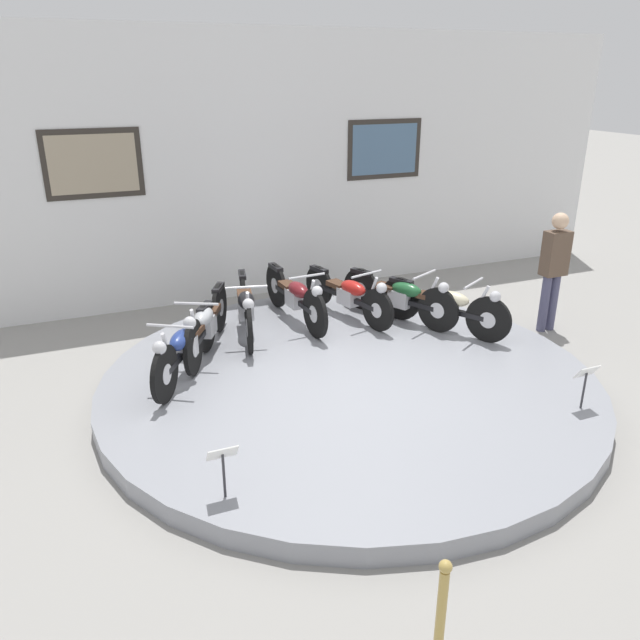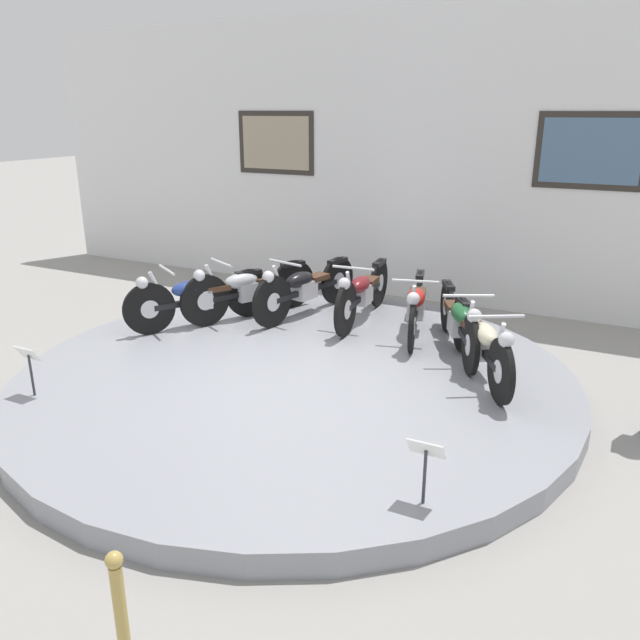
% 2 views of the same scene
% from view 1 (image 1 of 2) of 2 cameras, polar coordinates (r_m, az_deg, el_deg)
% --- Properties ---
extents(ground_plane, '(60.00, 60.00, 0.00)m').
position_cam_1_polar(ground_plane, '(7.63, 2.65, -6.33)').
color(ground_plane, gray).
extents(display_platform, '(5.91, 5.91, 0.21)m').
position_cam_1_polar(display_platform, '(7.58, 2.66, -5.64)').
color(display_platform, gray).
rests_on(display_platform, ground_plane).
extents(back_wall, '(14.00, 0.22, 4.25)m').
position_cam_1_polar(back_wall, '(10.47, -6.43, 13.60)').
color(back_wall, white).
rests_on(back_wall, ground_plane).
extents(motorcycle_blue, '(1.11, 1.73, 0.80)m').
position_cam_1_polar(motorcycle_blue, '(7.50, -12.21, -2.27)').
color(motorcycle_blue, black).
rests_on(motorcycle_blue, display_platform).
extents(motorcycle_silver, '(0.97, 1.83, 0.81)m').
position_cam_1_polar(motorcycle_silver, '(8.09, -10.36, -0.23)').
color(motorcycle_silver, black).
rests_on(motorcycle_silver, display_platform).
extents(motorcycle_black, '(0.61, 1.99, 0.81)m').
position_cam_1_polar(motorcycle_black, '(8.59, -6.80, 1.29)').
color(motorcycle_black, black).
rests_on(motorcycle_black, display_platform).
extents(motorcycle_maroon, '(0.54, 2.02, 0.81)m').
position_cam_1_polar(motorcycle_maroon, '(8.94, -2.25, 2.26)').
color(motorcycle_maroon, black).
rests_on(motorcycle_maroon, display_platform).
extents(motorcycle_red, '(0.64, 1.91, 0.78)m').
position_cam_1_polar(motorcycle_red, '(9.10, 2.65, 2.44)').
color(motorcycle_red, black).
rests_on(motorcycle_red, display_platform).
extents(motorcycle_green, '(0.91, 1.81, 0.79)m').
position_cam_1_polar(motorcycle_green, '(9.05, 7.37, 2.25)').
color(motorcycle_green, black).
rests_on(motorcycle_green, display_platform).
extents(motorcycle_cream, '(1.04, 1.75, 0.79)m').
position_cam_1_polar(motorcycle_cream, '(8.78, 11.41, 1.36)').
color(motorcycle_cream, black).
rests_on(motorcycle_cream, display_platform).
extents(info_placard_front_left, '(0.26, 0.11, 0.51)m').
position_cam_1_polar(info_placard_front_left, '(5.39, -8.87, -12.55)').
color(info_placard_front_left, '#333338').
rests_on(info_placard_front_left, display_platform).
extents(info_placard_front_centre, '(0.26, 0.11, 0.51)m').
position_cam_1_polar(info_placard_front_centre, '(7.20, 23.14, -4.86)').
color(info_placard_front_centre, '#333338').
rests_on(info_placard_front_centre, display_platform).
extents(visitor_standing, '(0.36, 0.23, 1.76)m').
position_cam_1_polar(visitor_standing, '(9.59, 20.61, 4.74)').
color(visitor_standing, '#4C4C6B').
rests_on(visitor_standing, ground_plane).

